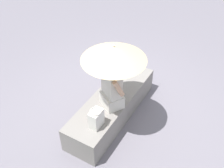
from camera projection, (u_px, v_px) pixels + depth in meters
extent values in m
plane|color=slate|center=(112.00, 115.00, 4.68)|extent=(14.00, 14.00, 0.00)
cube|color=gray|center=(112.00, 106.00, 4.54)|extent=(2.04, 0.60, 0.44)
cube|color=beige|center=(112.00, 99.00, 4.19)|extent=(0.42, 0.44, 0.22)
cube|color=beige|center=(112.00, 82.00, 3.97)|extent=(0.34, 0.38, 0.48)
sphere|color=tan|center=(112.00, 63.00, 3.75)|extent=(0.20, 0.20, 0.20)
cylinder|color=tan|center=(106.00, 74.00, 4.09)|extent=(0.21, 0.16, 0.32)
cylinder|color=tan|center=(119.00, 89.00, 3.82)|extent=(0.21, 0.16, 0.32)
cylinder|color=#B7B7BC|center=(114.00, 78.00, 3.91)|extent=(0.02, 0.02, 1.08)
cone|color=#DBBC7F|center=(114.00, 53.00, 3.63)|extent=(0.93, 0.93, 0.21)
sphere|color=#B7B7BC|center=(114.00, 45.00, 3.55)|extent=(0.03, 0.03, 0.03)
cube|color=silver|center=(96.00, 119.00, 3.83)|extent=(0.22, 0.14, 0.28)
torus|color=silver|center=(96.00, 111.00, 3.73)|extent=(0.17, 0.17, 0.01)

